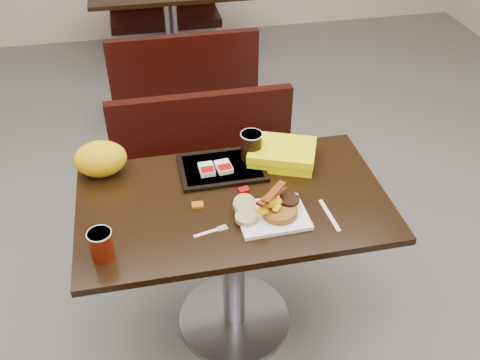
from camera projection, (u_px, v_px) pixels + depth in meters
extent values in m
cube|color=slate|center=(234.00, 320.00, 2.53)|extent=(6.00, 7.00, 0.01)
cube|color=white|center=(272.00, 216.00, 1.98)|extent=(0.26, 0.21, 0.02)
cylinder|color=#986319|center=(280.00, 211.00, 1.97)|extent=(0.14, 0.14, 0.03)
cylinder|color=black|center=(289.00, 200.00, 1.99)|extent=(0.08, 0.08, 0.01)
ellipsoid|color=yellow|center=(269.00, 203.00, 1.95)|extent=(0.10, 0.10, 0.04)
cylinder|color=tan|center=(246.00, 218.00, 1.95)|extent=(0.10, 0.10, 0.02)
cylinder|color=tan|center=(245.00, 204.00, 1.99)|extent=(0.10, 0.10, 0.05)
cylinder|color=maroon|center=(101.00, 245.00, 1.79)|extent=(0.10, 0.10, 0.11)
cube|color=white|center=(329.00, 215.00, 1.99)|extent=(0.03, 0.18, 0.00)
cube|color=#B55607|center=(198.00, 205.00, 2.03)|extent=(0.05, 0.04, 0.01)
cube|color=#8C0504|center=(244.00, 190.00, 2.11)|extent=(0.05, 0.04, 0.01)
cube|color=black|center=(222.00, 168.00, 2.22)|extent=(0.35, 0.25, 0.02)
cube|color=silver|center=(207.00, 169.00, 2.18)|extent=(0.06, 0.08, 0.02)
cube|color=silver|center=(224.00, 167.00, 2.19)|extent=(0.07, 0.09, 0.02)
cylinder|color=black|center=(251.00, 146.00, 2.22)|extent=(0.09, 0.09, 0.12)
cube|color=#ECEB03|center=(282.00, 154.00, 2.25)|extent=(0.33, 0.29, 0.07)
ellipsoid|color=#FF9A08|center=(101.00, 159.00, 2.16)|extent=(0.23, 0.19, 0.15)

